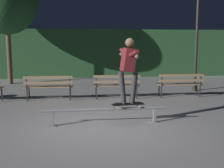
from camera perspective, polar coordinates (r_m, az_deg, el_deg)
The scene contains 10 objects.
ground_plane at distance 6.62m, azimuth -1.39°, elevation -8.56°, with size 90.00×90.00×0.00m, color #ADAAA8.
hedge_backdrop at distance 16.12m, azimuth -5.02°, elevation 6.24°, with size 24.00×1.20×2.67m, color #2D5B33.
grind_rail at distance 6.69m, azimuth -1.54°, elevation -5.62°, with size 2.99×0.18×0.39m.
skateboard at distance 6.73m, azimuth 3.27°, elevation -4.16°, with size 0.80×0.27×0.09m.
skateboarder at distance 6.59m, azimuth 3.36°, elevation 3.81°, with size 0.63×1.40×1.56m.
park_bench_left_center at distance 9.61m, azimuth -12.76°, elevation -0.15°, with size 1.61×0.47×0.88m.
park_bench_right_center at distance 9.66m, azimuth 0.92°, elevation 0.10°, with size 1.61×0.47×0.88m.
park_bench_rightmost at distance 10.24m, azimuth 13.74°, elevation 0.33°, with size 1.61×0.47×0.88m.
tree_far_left at distance 14.17m, azimuth -20.72°, elevation 15.54°, with size 2.77×2.77×5.36m.
lamp_post_right at distance 11.71m, azimuth 16.94°, elevation 10.73°, with size 0.32×0.32×3.90m.
Camera 1 is at (-0.65, -6.30, 1.93)m, focal length 44.89 mm.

